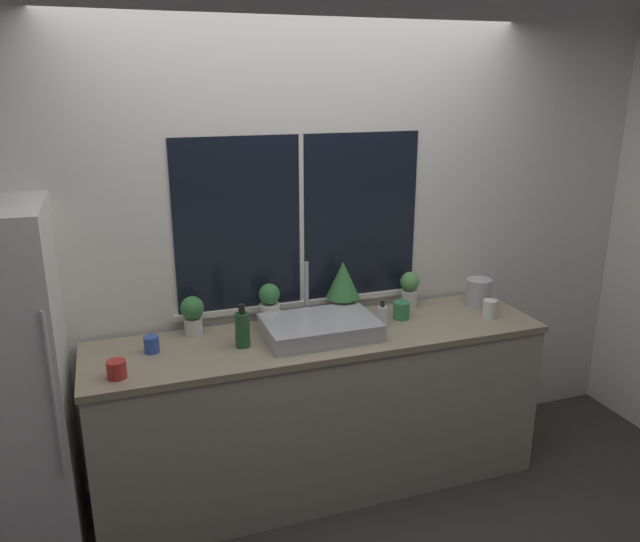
{
  "coord_description": "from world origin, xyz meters",
  "views": [
    {
      "loc": [
        -1.0,
        -2.57,
        2.2
      ],
      "look_at": [
        -0.0,
        0.29,
        1.26
      ],
      "focal_mm": 35.0,
      "sensor_mm": 36.0,
      "label": 1
    }
  ],
  "objects_px": {
    "potted_plant_center_left": "(270,304)",
    "mug_red": "(117,369)",
    "sink": "(320,327)",
    "mug_white": "(490,309)",
    "bottle_tall": "(242,329)",
    "mug_green": "(401,310)",
    "potted_plant_center_right": "(343,284)",
    "soap_bottle": "(382,316)",
    "potted_plant_far_right": "(410,288)",
    "mug_blue": "(152,344)",
    "potted_plant_far_left": "(193,313)",
    "kettle": "(479,291)"
  },
  "relations": [
    {
      "from": "potted_plant_center_right",
      "to": "mug_red",
      "type": "height_order",
      "value": "potted_plant_center_right"
    },
    {
      "from": "potted_plant_far_left",
      "to": "sink",
      "type": "bearing_deg",
      "value": -20.34
    },
    {
      "from": "potted_plant_center_right",
      "to": "kettle",
      "type": "height_order",
      "value": "potted_plant_center_right"
    },
    {
      "from": "sink",
      "to": "mug_blue",
      "type": "relative_size",
      "value": 7.04
    },
    {
      "from": "potted_plant_far_left",
      "to": "bottle_tall",
      "type": "height_order",
      "value": "bottle_tall"
    },
    {
      "from": "sink",
      "to": "potted_plant_center_left",
      "type": "relative_size",
      "value": 2.49
    },
    {
      "from": "potted_plant_far_right",
      "to": "mug_blue",
      "type": "relative_size",
      "value": 2.57
    },
    {
      "from": "potted_plant_far_left",
      "to": "mug_white",
      "type": "bearing_deg",
      "value": -10.81
    },
    {
      "from": "potted_plant_far_left",
      "to": "mug_green",
      "type": "height_order",
      "value": "potted_plant_far_left"
    },
    {
      "from": "sink",
      "to": "mug_white",
      "type": "relative_size",
      "value": 5.63
    },
    {
      "from": "sink",
      "to": "potted_plant_center_right",
      "type": "relative_size",
      "value": 1.83
    },
    {
      "from": "potted_plant_far_right",
      "to": "mug_white",
      "type": "xyz_separation_m",
      "value": [
        0.35,
        -0.31,
        -0.06
      ]
    },
    {
      "from": "mug_green",
      "to": "mug_red",
      "type": "xyz_separation_m",
      "value": [
        -1.53,
        -0.23,
        -0.01
      ]
    },
    {
      "from": "bottle_tall",
      "to": "potted_plant_center_left",
      "type": "bearing_deg",
      "value": 49.54
    },
    {
      "from": "potted_plant_far_right",
      "to": "bottle_tall",
      "type": "distance_m",
      "value": 1.08
    },
    {
      "from": "sink",
      "to": "potted_plant_far_left",
      "type": "bearing_deg",
      "value": 159.66
    },
    {
      "from": "mug_red",
      "to": "mug_blue",
      "type": "relative_size",
      "value": 1.05
    },
    {
      "from": "mug_white",
      "to": "kettle",
      "type": "relative_size",
      "value": 0.57
    },
    {
      "from": "potted_plant_far_right",
      "to": "mug_red",
      "type": "xyz_separation_m",
      "value": [
        -1.66,
        -0.39,
        -0.07
      ]
    },
    {
      "from": "potted_plant_center_right",
      "to": "mug_blue",
      "type": "bearing_deg",
      "value": -171.46
    },
    {
      "from": "mug_red",
      "to": "kettle",
      "type": "bearing_deg",
      "value": 7.68
    },
    {
      "from": "sink",
      "to": "potted_plant_center_left",
      "type": "distance_m",
      "value": 0.32
    },
    {
      "from": "potted_plant_far_right",
      "to": "mug_blue",
      "type": "height_order",
      "value": "potted_plant_far_right"
    },
    {
      "from": "soap_bottle",
      "to": "mug_white",
      "type": "bearing_deg",
      "value": -7.39
    },
    {
      "from": "bottle_tall",
      "to": "mug_green",
      "type": "height_order",
      "value": "bottle_tall"
    },
    {
      "from": "potted_plant_center_left",
      "to": "bottle_tall",
      "type": "relative_size",
      "value": 1.04
    },
    {
      "from": "potted_plant_center_left",
      "to": "mug_red",
      "type": "bearing_deg",
      "value": -154.36
    },
    {
      "from": "potted_plant_far_right",
      "to": "potted_plant_center_right",
      "type": "bearing_deg",
      "value": 180.0
    },
    {
      "from": "kettle",
      "to": "mug_blue",
      "type": "bearing_deg",
      "value": -178.57
    },
    {
      "from": "potted_plant_far_right",
      "to": "mug_green",
      "type": "relative_size",
      "value": 2.15
    },
    {
      "from": "potted_plant_center_left",
      "to": "bottle_tall",
      "type": "bearing_deg",
      "value": -130.46
    },
    {
      "from": "potted_plant_center_right",
      "to": "bottle_tall",
      "type": "relative_size",
      "value": 1.41
    },
    {
      "from": "potted_plant_center_right",
      "to": "kettle",
      "type": "distance_m",
      "value": 0.83
    },
    {
      "from": "potted_plant_far_left",
      "to": "mug_red",
      "type": "bearing_deg",
      "value": -135.63
    },
    {
      "from": "soap_bottle",
      "to": "mug_white",
      "type": "height_order",
      "value": "soap_bottle"
    },
    {
      "from": "sink",
      "to": "mug_red",
      "type": "relative_size",
      "value": 6.68
    },
    {
      "from": "soap_bottle",
      "to": "mug_white",
      "type": "xyz_separation_m",
      "value": [
        0.63,
        -0.08,
        -0.01
      ]
    },
    {
      "from": "potted_plant_center_left",
      "to": "soap_bottle",
      "type": "distance_m",
      "value": 0.61
    },
    {
      "from": "kettle",
      "to": "mug_red",
      "type": "bearing_deg",
      "value": -172.32
    },
    {
      "from": "potted_plant_center_right",
      "to": "soap_bottle",
      "type": "xyz_separation_m",
      "value": [
        0.14,
        -0.23,
        -0.12
      ]
    },
    {
      "from": "mug_blue",
      "to": "kettle",
      "type": "height_order",
      "value": "kettle"
    },
    {
      "from": "soap_bottle",
      "to": "kettle",
      "type": "distance_m",
      "value": 0.68
    },
    {
      "from": "mug_white",
      "to": "kettle",
      "type": "height_order",
      "value": "kettle"
    },
    {
      "from": "potted_plant_center_left",
      "to": "kettle",
      "type": "height_order",
      "value": "potted_plant_center_left"
    },
    {
      "from": "potted_plant_far_left",
      "to": "potted_plant_far_right",
      "type": "bearing_deg",
      "value": -0.0
    },
    {
      "from": "potted_plant_center_right",
      "to": "potted_plant_far_right",
      "type": "xyz_separation_m",
      "value": [
        0.42,
        -0.0,
        -0.07
      ]
    },
    {
      "from": "sink",
      "to": "mug_blue",
      "type": "height_order",
      "value": "sink"
    },
    {
      "from": "mug_red",
      "to": "mug_blue",
      "type": "height_order",
      "value": "same"
    },
    {
      "from": "sink",
      "to": "mug_white",
      "type": "height_order",
      "value": "sink"
    },
    {
      "from": "bottle_tall",
      "to": "potted_plant_center_right",
      "type": "bearing_deg",
      "value": 20.74
    }
  ]
}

